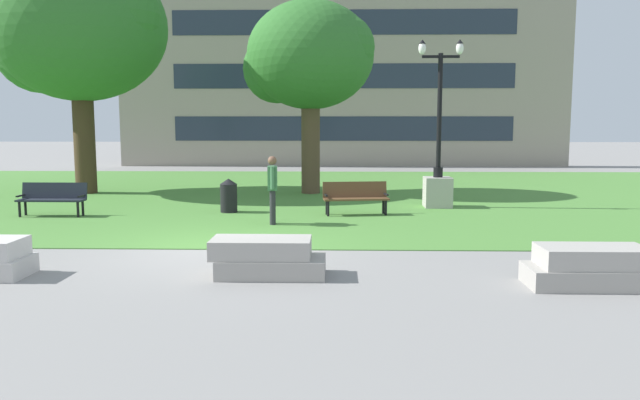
% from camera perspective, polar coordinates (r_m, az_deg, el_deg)
% --- Properties ---
extents(ground_plane, '(140.00, 140.00, 0.00)m').
position_cam_1_polar(ground_plane, '(12.83, -9.78, -4.51)').
color(ground_plane, gray).
extents(grass_lawn, '(40.00, 20.00, 0.02)m').
position_cam_1_polar(grass_lawn, '(22.61, -4.84, 0.61)').
color(grass_lawn, '#4C8438').
rests_on(grass_lawn, ground).
extents(concrete_block_left, '(1.90, 0.90, 0.64)m').
position_cam_1_polar(concrete_block_left, '(10.52, -4.88, -5.30)').
color(concrete_block_left, '#9E9991').
rests_on(concrete_block_left, ground).
extents(concrete_block_right, '(1.84, 0.90, 0.64)m').
position_cam_1_polar(concrete_block_right, '(10.67, 23.34, -5.69)').
color(concrete_block_right, '#9E9991').
rests_on(concrete_block_right, ground).
extents(park_bench_near_left, '(1.80, 0.54, 0.90)m').
position_cam_1_polar(park_bench_near_left, '(18.53, -23.25, 0.26)').
color(park_bench_near_left, '#1E232D').
rests_on(park_bench_near_left, grass_lawn).
extents(park_bench_near_right, '(1.86, 0.77, 0.90)m').
position_cam_1_polar(park_bench_near_right, '(17.31, 3.27, 0.38)').
color(park_bench_near_right, brown).
rests_on(park_bench_near_right, grass_lawn).
extents(lamp_post_right, '(1.32, 0.80, 4.96)m').
position_cam_1_polar(lamp_post_right, '(19.10, 10.74, 2.38)').
color(lamp_post_right, '#ADA89E').
rests_on(lamp_post_right, grass_lawn).
extents(tree_near_left, '(6.40, 6.10, 8.47)m').
position_cam_1_polar(tree_near_left, '(24.26, -21.31, 14.33)').
color(tree_near_left, '#42301E').
rests_on(tree_near_left, grass_lawn).
extents(tree_far_left, '(4.71, 4.48, 6.81)m').
position_cam_1_polar(tree_far_left, '(22.56, -1.02, 12.90)').
color(tree_far_left, brown).
rests_on(tree_far_left, grass_lawn).
extents(trash_bin, '(0.49, 0.49, 0.96)m').
position_cam_1_polar(trash_bin, '(17.90, -8.35, 0.43)').
color(trash_bin, black).
rests_on(trash_bin, grass_lawn).
extents(person_bystander_near_lawn, '(0.28, 0.63, 1.71)m').
position_cam_1_polar(person_bystander_near_lawn, '(15.62, -4.37, 1.29)').
color(person_bystander_near_lawn, '#28282D').
rests_on(person_bystander_near_lawn, grass_lawn).
extents(building_facade_distant, '(26.09, 1.03, 13.90)m').
position_cam_1_polar(building_facade_distant, '(37.08, 2.14, 13.89)').
color(building_facade_distant, gray).
rests_on(building_facade_distant, ground).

